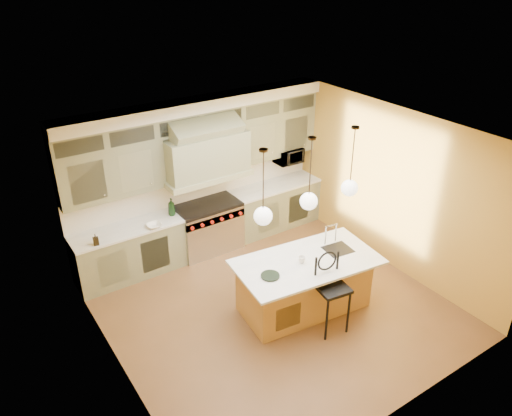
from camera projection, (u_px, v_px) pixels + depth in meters
floor at (274, 307)px, 8.07m from camera, size 5.00×5.00×0.00m
ceiling at (277, 137)px, 6.71m from camera, size 5.00×5.00×0.00m
wall_back at (196, 173)px, 9.23m from camera, size 5.00×0.00×5.00m
wall_front at (407, 324)px, 5.55m from camera, size 5.00×0.00×5.00m
wall_left at (112, 287)px, 6.16m from camera, size 0.00×5.00×5.00m
wall_right at (392, 189)px, 8.62m from camera, size 0.00×5.00×5.00m
back_cabinetry at (203, 179)px, 9.04m from camera, size 5.00×0.77×2.90m
range at (208, 226)px, 9.41m from camera, size 1.20×0.74×0.96m
kitchen_island at (304, 283)px, 7.86m from camera, size 2.33×1.43×1.35m
counter_stool at (331, 288)px, 7.32m from camera, size 0.50×0.50×1.27m
microwave at (288, 156)px, 10.00m from camera, size 0.54×0.37×0.30m
oil_bottle_a at (171, 207)px, 8.79m from camera, size 0.14×0.14×0.33m
oil_bottle_b at (96, 240)px, 7.94m from camera, size 0.10×0.10×0.19m
fruit_bowl at (154, 226)px, 8.46m from camera, size 0.26×0.26×0.06m
cup at (302, 260)px, 7.55m from camera, size 0.12×0.12×0.10m
pendant_left at (263, 214)px, 6.78m from camera, size 0.26×0.26×1.11m
pendant_center at (309, 199)px, 7.17m from camera, size 0.26×0.26×1.11m
pendant_right at (350, 186)px, 7.57m from camera, size 0.26×0.26×1.11m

